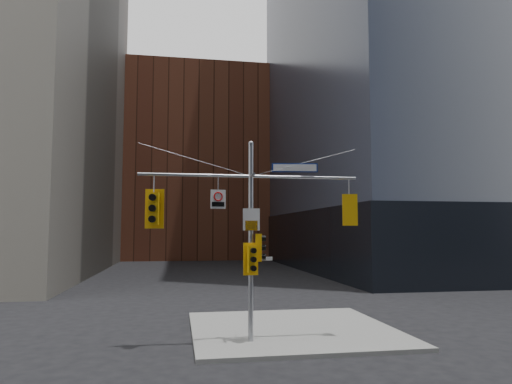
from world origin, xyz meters
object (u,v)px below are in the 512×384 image
object	(u,v)px
traffic_light_west_arm	(154,208)
street_sign_blade	(295,168)
traffic_light_east_arm	(349,210)
regulatory_sign_arm	(218,199)
traffic_light_pole_side	(260,248)
traffic_light_pole_front	(252,259)
signal_assembly	(251,220)

from	to	relation	value
traffic_light_west_arm	street_sign_blade	xyz separation A→B (m)	(5.08, -0.01, 1.55)
traffic_light_east_arm	regulatory_sign_arm	bearing A→B (deg)	12.52
street_sign_blade	regulatory_sign_arm	bearing A→B (deg)	-171.70
traffic_light_east_arm	traffic_light_pole_side	distance (m)	3.68
traffic_light_west_arm	regulatory_sign_arm	bearing A→B (deg)	7.20
traffic_light_west_arm	regulatory_sign_arm	distance (m)	2.28
traffic_light_west_arm	traffic_light_pole_side	size ratio (longest dim) A/B	1.41
traffic_light_west_arm	street_sign_blade	size ratio (longest dim) A/B	0.82
street_sign_blade	regulatory_sign_arm	xyz separation A→B (m)	(-2.83, -0.02, -1.18)
traffic_light_west_arm	traffic_light_pole_front	bearing A→B (deg)	3.39
traffic_light_west_arm	traffic_light_pole_side	xyz separation A→B (m)	(3.75, -0.01, -1.38)
traffic_light_west_arm	traffic_light_east_arm	xyz separation A→B (m)	(7.17, -0.01, 0.00)
traffic_light_pole_front	regulatory_sign_arm	xyz separation A→B (m)	(-1.19, 0.25, 2.14)
traffic_light_pole_side	traffic_light_pole_front	world-z (taller)	traffic_light_pole_side
traffic_light_west_arm	traffic_light_pole_front	xyz separation A→B (m)	(3.43, -0.28, -1.77)
traffic_light_pole_side	street_sign_blade	xyz separation A→B (m)	(1.32, 0.00, 2.93)
traffic_light_pole_side	regulatory_sign_arm	world-z (taller)	regulatory_sign_arm
traffic_light_east_arm	regulatory_sign_arm	distance (m)	4.94
signal_assembly	street_sign_blade	bearing A→B (deg)	0.11
signal_assembly	regulatory_sign_arm	distance (m)	1.41
signal_assembly	street_sign_blade	world-z (taller)	signal_assembly
traffic_light_east_arm	traffic_light_pole_side	xyz separation A→B (m)	(-3.41, -0.00, -1.38)
traffic_light_east_arm	traffic_light_pole_front	distance (m)	4.14
traffic_light_pole_side	street_sign_blade	distance (m)	3.21
street_sign_blade	regulatory_sign_arm	world-z (taller)	street_sign_blade
traffic_light_east_arm	traffic_light_pole_front	bearing A→B (deg)	16.39
traffic_light_west_arm	regulatory_sign_arm	world-z (taller)	traffic_light_west_arm
traffic_light_west_arm	traffic_light_pole_side	bearing A→B (deg)	7.88
regulatory_sign_arm	street_sign_blade	bearing A→B (deg)	-6.76
traffic_light_east_arm	traffic_light_pole_side	world-z (taller)	traffic_light_east_arm
traffic_light_west_arm	street_sign_blade	distance (m)	5.31
traffic_light_pole_side	traffic_light_west_arm	bearing A→B (deg)	97.53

